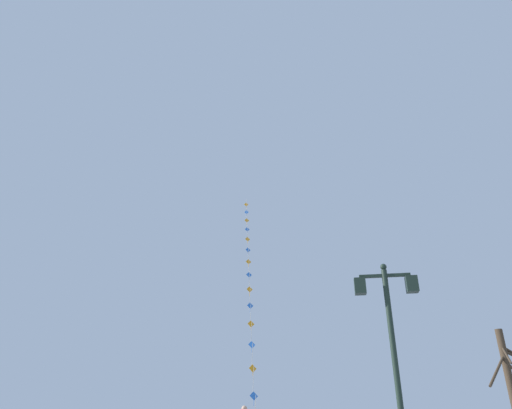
% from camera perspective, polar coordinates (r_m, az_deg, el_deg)
% --- Properties ---
extents(twin_lantern_lamp_post, '(1.54, 0.28, 5.04)m').
position_cam_1_polar(twin_lantern_lamp_post, '(11.60, 16.92, -14.69)').
color(twin_lantern_lamp_post, '#1E2D23').
rests_on(twin_lantern_lamp_post, ground_plane).
extents(kite_train, '(3.89, 16.14, 18.36)m').
position_cam_1_polar(kite_train, '(29.40, -0.90, -9.15)').
color(kite_train, brown).
rests_on(kite_train, ground_plane).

